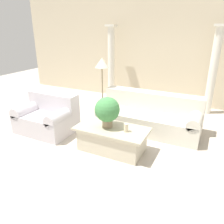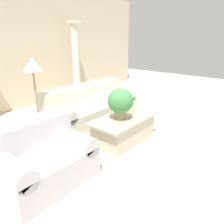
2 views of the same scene
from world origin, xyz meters
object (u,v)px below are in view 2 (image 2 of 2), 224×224
(loveseat, at_px, (42,158))
(floor_lamp, at_px, (33,72))
(sofa_long, at_px, (91,107))
(coffee_table, at_px, (124,129))
(potted_plant, at_px, (120,101))

(loveseat, height_order, floor_lamp, floor_lamp)
(sofa_long, bearing_deg, coffee_table, -106.16)
(loveseat, distance_m, floor_lamp, 1.74)
(loveseat, xyz_separation_m, coffee_table, (1.71, -0.15, -0.11))
(coffee_table, xyz_separation_m, potted_plant, (-0.10, 0.02, 0.57))
(potted_plant, bearing_deg, loveseat, 175.45)
(coffee_table, bearing_deg, sofa_long, 73.84)
(loveseat, height_order, coffee_table, loveseat)
(coffee_table, relative_size, floor_lamp, 0.88)
(potted_plant, bearing_deg, floor_lamp, 122.14)
(sofa_long, xyz_separation_m, floor_lamp, (-1.31, 0.15, 0.98))
(sofa_long, relative_size, coffee_table, 1.68)
(potted_plant, height_order, floor_lamp, floor_lamp)
(coffee_table, distance_m, potted_plant, 0.57)
(sofa_long, distance_m, loveseat, 2.33)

